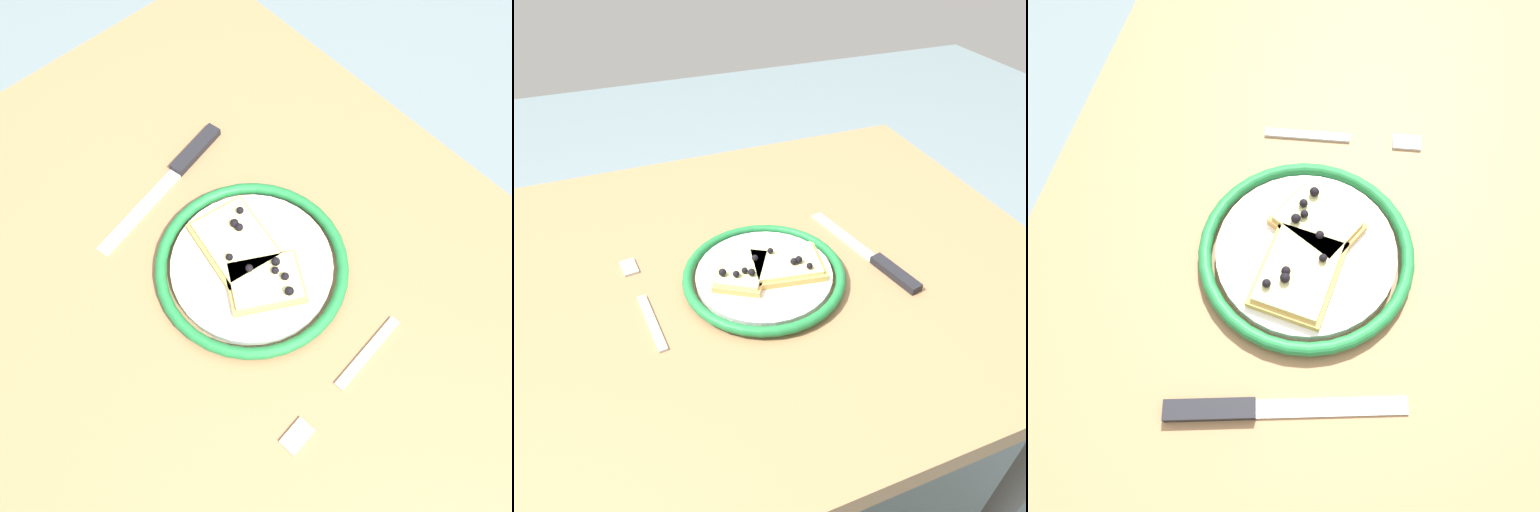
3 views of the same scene
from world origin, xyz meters
The scene contains 7 objects.
ground_plane centered at (0.00, 0.00, 0.00)m, with size 6.00×6.00×0.00m, color slate.
dining_table centered at (0.00, 0.00, 0.63)m, with size 1.05×0.75×0.72m.
plate centered at (0.06, -0.04, 0.73)m, with size 0.24×0.24×0.02m.
pizza_slice_near centered at (0.09, -0.05, 0.74)m, with size 0.12×0.10×0.03m.
pizza_slice_far centered at (0.02, -0.04, 0.74)m, with size 0.11×0.11×0.03m.
knife centered at (0.24, -0.07, 0.72)m, with size 0.07×0.24×0.01m.
fork centered at (-0.12, -0.02, 0.72)m, with size 0.04×0.20×0.00m.
Camera 1 is at (-0.17, 0.15, 1.37)m, focal length 39.65 mm.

